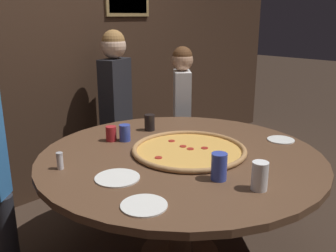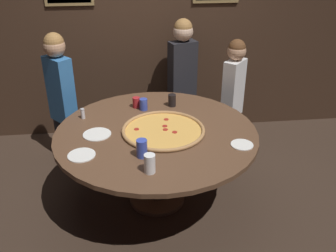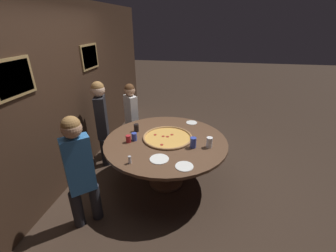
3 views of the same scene
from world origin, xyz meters
name	(u,v)px [view 3 (image 3 of 3)]	position (x,y,z in m)	size (l,w,h in m)	color
ground_plane	(166,182)	(0.00, 0.00, 0.00)	(24.00, 24.00, 0.00)	#38281E
back_wall	(64,97)	(0.00, 1.47, 1.30)	(6.40, 0.08, 2.60)	#3D281C
dining_table	(166,147)	(0.00, 0.00, 0.63)	(1.75, 1.75, 0.74)	brown
giant_pizza	(168,137)	(0.06, -0.01, 0.75)	(0.72, 0.72, 0.03)	#E5A84C
drink_cup_beside_pizza	(136,128)	(0.20, 0.50, 0.80)	(0.08, 0.08, 0.12)	black
drink_cup_near_left	(209,142)	(-0.09, -0.61, 0.81)	(0.08, 0.08, 0.14)	white
drink_cup_near_right	(134,137)	(-0.08, 0.44, 0.80)	(0.08, 0.08, 0.11)	#384CB7
drink_cup_by_shaker	(128,139)	(-0.15, 0.50, 0.79)	(0.07, 0.07, 0.10)	#B22328
drink_cup_front_edge	(193,143)	(-0.14, -0.40, 0.81)	(0.08, 0.08, 0.14)	#384CB7
white_plate_near_front	(159,159)	(-0.50, -0.01, 0.74)	(0.24, 0.24, 0.01)	white
white_plate_right_side	(184,166)	(-0.60, -0.33, 0.74)	(0.21, 0.21, 0.01)	white
white_plate_far_back	(192,123)	(0.67, -0.32, 0.74)	(0.18, 0.18, 0.01)	white
condiment_shaker	(130,160)	(-0.65, 0.32, 0.79)	(0.04, 0.04, 0.10)	silver
diner_far_right	(79,167)	(-0.91, 0.81, 0.80)	(0.33, 0.35, 1.42)	#232328
diner_far_left	(102,119)	(0.40, 1.15, 0.82)	(0.38, 0.25, 1.45)	#232328
diner_side_right	(131,114)	(0.90, 0.82, 0.74)	(0.30, 0.32, 1.30)	#232328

